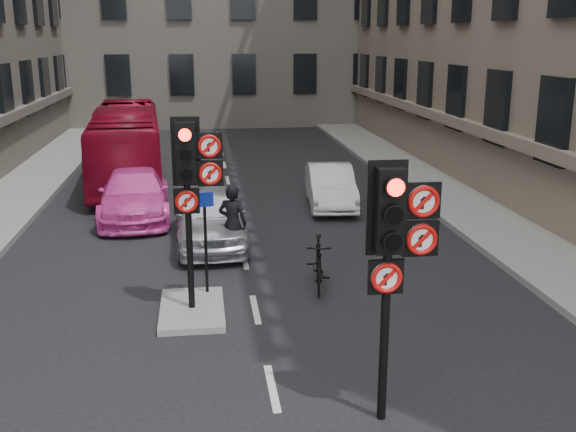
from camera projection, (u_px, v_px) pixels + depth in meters
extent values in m
cube|color=gray|center=(471.00, 205.00, 20.50)|extent=(3.00, 50.00, 0.16)
cube|color=gray|center=(192.00, 310.00, 12.75)|extent=(1.20, 2.00, 0.12)
cylinder|color=black|center=(384.00, 338.00, 8.95)|extent=(0.12, 0.12, 2.40)
cube|color=black|center=(389.00, 211.00, 8.49)|extent=(0.36, 0.28, 1.10)
cube|color=black|center=(387.00, 208.00, 8.62)|extent=(0.52, 0.03, 1.25)
cylinder|color=#FF1407|center=(396.00, 188.00, 8.17)|extent=(0.22, 0.01, 0.22)
cylinder|color=black|center=(395.00, 216.00, 8.26)|extent=(0.22, 0.01, 0.22)
cylinder|color=black|center=(394.00, 243.00, 8.35)|extent=(0.22, 0.01, 0.22)
cube|color=black|center=(423.00, 201.00, 8.49)|extent=(0.47, 0.05, 0.47)
cylinder|color=white|center=(424.00, 201.00, 8.46)|extent=(0.41, 0.02, 0.41)
torus|color=#BF0C0A|center=(424.00, 202.00, 8.44)|extent=(0.41, 0.06, 0.41)
cube|color=#BF0C0A|center=(424.00, 202.00, 8.44)|extent=(0.25, 0.01, 0.25)
cube|color=black|center=(420.00, 238.00, 8.62)|extent=(0.47, 0.05, 0.47)
cylinder|color=white|center=(421.00, 239.00, 8.59)|extent=(0.41, 0.02, 0.41)
torus|color=#BF0C0A|center=(422.00, 240.00, 8.57)|extent=(0.41, 0.06, 0.41)
cube|color=#BF0C0A|center=(422.00, 240.00, 8.57)|extent=(0.25, 0.01, 0.25)
cube|color=black|center=(386.00, 277.00, 8.70)|extent=(0.47, 0.05, 0.47)
cylinder|color=white|center=(386.00, 278.00, 8.66)|extent=(0.41, 0.02, 0.41)
torus|color=#BF0C0A|center=(387.00, 278.00, 8.65)|extent=(0.41, 0.06, 0.41)
cube|color=#BF0C0A|center=(387.00, 278.00, 8.64)|extent=(0.25, 0.01, 0.25)
cylinder|color=black|center=(190.00, 246.00, 12.42)|extent=(0.12, 0.12, 2.40)
cube|color=black|center=(186.00, 153.00, 11.96)|extent=(0.36, 0.28, 1.10)
cube|color=black|center=(186.00, 151.00, 12.09)|extent=(0.52, 0.03, 1.25)
cylinder|color=#FF1407|center=(185.00, 135.00, 11.64)|extent=(0.22, 0.02, 0.22)
cylinder|color=black|center=(186.00, 155.00, 11.73)|extent=(0.22, 0.02, 0.22)
cylinder|color=black|center=(186.00, 175.00, 11.82)|extent=(0.22, 0.02, 0.22)
cube|color=black|center=(209.00, 146.00, 11.97)|extent=(0.47, 0.05, 0.47)
cylinder|color=white|center=(209.00, 146.00, 11.93)|extent=(0.41, 0.02, 0.41)
torus|color=#BF0C0A|center=(209.00, 146.00, 11.91)|extent=(0.41, 0.06, 0.41)
cube|color=#BF0C0A|center=(209.00, 146.00, 11.91)|extent=(0.25, 0.02, 0.25)
cube|color=black|center=(210.00, 173.00, 12.10)|extent=(0.47, 0.05, 0.47)
cylinder|color=white|center=(210.00, 174.00, 12.06)|extent=(0.41, 0.02, 0.41)
torus|color=#BF0C0A|center=(210.00, 174.00, 12.04)|extent=(0.41, 0.06, 0.41)
cube|color=#BF0C0A|center=(210.00, 174.00, 12.04)|extent=(0.25, 0.02, 0.25)
cube|color=black|center=(187.00, 201.00, 12.17)|extent=(0.47, 0.05, 0.47)
cylinder|color=white|center=(187.00, 202.00, 12.13)|extent=(0.41, 0.02, 0.41)
torus|color=#BF0C0A|center=(187.00, 202.00, 12.12)|extent=(0.41, 0.06, 0.41)
cube|color=#BF0C0A|center=(187.00, 202.00, 12.11)|extent=(0.25, 0.02, 0.25)
imported|color=#B4B6BD|center=(210.00, 216.00, 16.79)|extent=(1.83, 4.28, 1.44)
imported|color=silver|center=(330.00, 186.00, 20.57)|extent=(1.67, 3.91, 1.25)
imported|color=#EF46B1|center=(134.00, 194.00, 19.31)|extent=(2.22, 4.85, 1.38)
imported|color=maroon|center=(127.00, 145.00, 23.93)|extent=(2.90, 9.68, 2.66)
imported|color=black|center=(318.00, 263.00, 13.91)|extent=(0.76, 1.81, 1.05)
imported|color=black|center=(233.00, 223.00, 15.44)|extent=(0.78, 0.65, 1.83)
cylinder|color=black|center=(206.00, 244.00, 13.22)|extent=(0.06, 0.06, 2.01)
cube|color=#0D2396|center=(204.00, 200.00, 12.94)|extent=(0.35, 0.10, 0.28)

